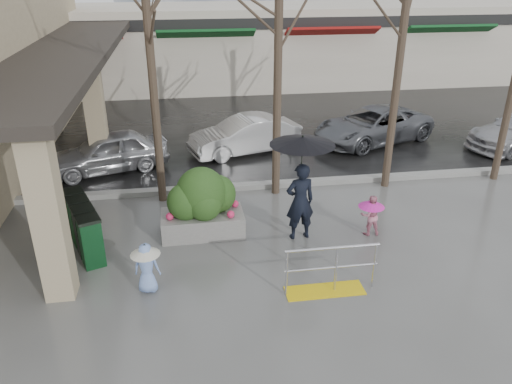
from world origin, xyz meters
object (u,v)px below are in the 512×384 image
object	(u,v)px
tree_mideast	(405,12)
woman	(301,178)
tree_west	(146,6)
child_blue	(146,264)
child_pink	(371,212)
car_b	(245,135)
car_c	(373,125)
car_a	(107,152)
handrail	(329,275)
planter	(202,203)
news_boxes	(83,226)

from	to	relation	value
tree_mideast	woman	bearing A→B (deg)	-141.21
tree_west	tree_mideast	distance (m)	6.50
tree_mideast	woman	distance (m)	5.30
tree_west	woman	distance (m)	5.48
tree_mideast	child_blue	bearing A→B (deg)	-147.71
child_pink	car_b	bearing A→B (deg)	-67.80
tree_west	car_c	xyz separation A→B (m)	(7.53, 3.86, -4.45)
child_pink	car_a	xyz separation A→B (m)	(-6.71, 5.14, 0.03)
handrail	child_blue	distance (m)	3.62
tree_west	woman	size ratio (longest dim) A/B	2.64
tree_west	tree_mideast	size ratio (longest dim) A/B	1.05
planter	car_b	bearing A→B (deg)	72.22
handrail	tree_mideast	distance (m)	7.28
planter	car_b	world-z (taller)	planter
planter	car_a	xyz separation A→B (m)	(-2.73, 4.49, -0.19)
car_b	car_c	xyz separation A→B (m)	(4.77, 0.45, 0.00)
handrail	woman	xyz separation A→B (m)	(-0.08, 2.21, 1.17)
planter	car_c	size ratio (longest dim) A/B	0.44
car_a	planter	bearing A→B (deg)	13.74
tree_mideast	woman	xyz separation A→B (m)	(-3.22, -2.59, -3.32)
planter	news_boxes	world-z (taller)	planter
news_boxes	child_pink	bearing A→B (deg)	-23.88
tree_west	planter	size ratio (longest dim) A/B	3.44
woman	news_boxes	xyz separation A→B (m)	(-4.99, 0.25, -0.97)
tree_west	news_boxes	size ratio (longest dim) A/B	3.24
tree_west	car_a	bearing A→B (deg)	125.09
planter	car_c	bearing A→B (deg)	42.22
car_b	child_blue	bearing A→B (deg)	-37.64
tree_mideast	car_c	bearing A→B (deg)	75.03
planter	car_c	distance (m)	8.80
handrail	tree_west	bearing A→B (deg)	124.99
child_blue	news_boxes	distance (m)	2.42
woman	car_a	xyz separation A→B (m)	(-4.99, 5.03, -0.91)
news_boxes	tree_west	bearing A→B (deg)	33.00
planter	car_c	xyz separation A→B (m)	(6.52, 5.91, -0.19)
tree_west	car_c	bearing A→B (deg)	27.12
planter	news_boxes	bearing A→B (deg)	-174.04
planter	car_c	world-z (taller)	planter
tree_mideast	car_c	xyz separation A→B (m)	(1.03, 3.86, -4.23)
tree_mideast	planter	size ratio (longest dim) A/B	3.29
handrail	child_pink	distance (m)	2.67
child_pink	child_blue	world-z (taller)	child_blue
news_boxes	car_c	world-z (taller)	car_c
tree_west	car_b	bearing A→B (deg)	50.90
woman	child_pink	distance (m)	1.97
news_boxes	tree_mideast	bearing A→B (deg)	-4.90
woman	child_pink	bearing A→B (deg)	169.50
tree_mideast	child_blue	distance (m)	8.99
child_pink	car_a	world-z (taller)	car_a
tree_mideast	news_boxes	world-z (taller)	tree_mideast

